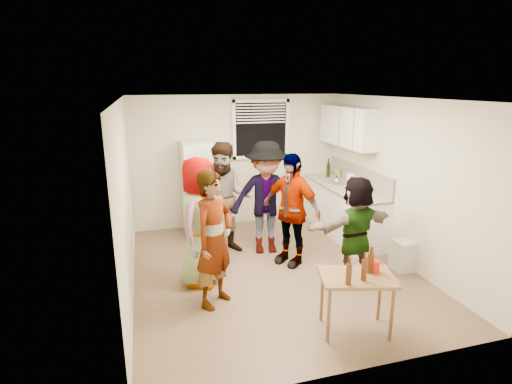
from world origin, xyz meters
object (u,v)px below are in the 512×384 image
object	(u,v)px
guest_grey	(202,281)
guest_black	(289,262)
wine_bottle	(328,177)
trash_bin	(404,254)
beer_bottle_table	(371,271)
guest_back_right	(266,251)
refrigerator	(203,188)
kettle	(337,184)
guest_stripe	(216,302)
red_cup	(375,272)
beer_bottle_counter	(350,193)
guest_orange	(352,277)
blue_cup	(348,196)
guest_back_left	(227,251)
serving_table	(353,330)

from	to	relation	value
guest_grey	guest_black	bearing A→B (deg)	-46.94
wine_bottle	trash_bin	xyz separation A→B (m)	(0.13, -2.37, -0.65)
beer_bottle_table	guest_back_right	xyz separation A→B (m)	(-0.50, 2.32, -0.67)
refrigerator	trash_bin	world-z (taller)	refrigerator
refrigerator	kettle	size ratio (longest dim) A/B	8.03
guest_stripe	guest_back_right	world-z (taller)	guest_back_right
red_cup	guest_black	size ratio (longest dim) A/B	0.08
beer_bottle_counter	guest_grey	bearing A→B (deg)	-164.30
trash_bin	guest_orange	size ratio (longest dim) A/B	0.30
blue_cup	guest_back_left	size ratio (longest dim) A/B	0.06
guest_grey	guest_black	xyz separation A→B (m)	(1.41, 0.26, 0.00)
guest_stripe	blue_cup	bearing A→B (deg)	-16.82
guest_black	guest_stripe	bearing A→B (deg)	-91.01
serving_table	guest_grey	world-z (taller)	serving_table
trash_bin	guest_back_right	xyz separation A→B (m)	(-1.78, 1.21, -0.25)
guest_black	guest_orange	distance (m)	1.00
trash_bin	guest_back_right	world-z (taller)	trash_bin
guest_orange	beer_bottle_counter	bearing A→B (deg)	-125.87
kettle	beer_bottle_counter	distance (m)	0.61
kettle	trash_bin	size ratio (longest dim) A/B	0.47
blue_cup	guest_orange	world-z (taller)	blue_cup
kettle	guest_black	distance (m)	1.94
beer_bottle_counter	guest_back_right	size ratio (longest dim) A/B	0.11
beer_bottle_table	beer_bottle_counter	bearing A→B (deg)	66.65
beer_bottle_counter	guest_back_right	world-z (taller)	beer_bottle_counter
kettle	beer_bottle_table	distance (m)	3.10
guest_grey	guest_back_left	world-z (taller)	guest_back_left
guest_back_left	guest_grey	bearing A→B (deg)	-112.29
kettle	guest_stripe	bearing A→B (deg)	-154.28
guest_black	guest_orange	xyz separation A→B (m)	(0.70, -0.72, 0.00)
serving_table	guest_back_right	bearing A→B (deg)	97.28
kettle	guest_back_right	distance (m)	1.89
blue_cup	serving_table	size ratio (longest dim) A/B	0.14
kettle	guest_grey	distance (m)	3.18
guest_stripe	guest_black	world-z (taller)	guest_black
guest_grey	kettle	bearing A→B (deg)	-30.80
refrigerator	red_cup	world-z (taller)	refrigerator
blue_cup	guest_orange	bearing A→B (deg)	-112.24
red_cup	beer_bottle_counter	bearing A→B (deg)	67.56
beer_bottle_table	guest_grey	size ratio (longest dim) A/B	0.12
trash_bin	beer_bottle_table	bearing A→B (deg)	-138.87
wine_bottle	blue_cup	xyz separation A→B (m)	(-0.31, -1.38, 0.00)
beer_bottle_counter	guest_back_left	size ratio (longest dim) A/B	0.11
kettle	red_cup	bearing A→B (deg)	-120.05
kettle	guest_grey	bearing A→B (deg)	-164.57
wine_bottle	blue_cup	world-z (taller)	wine_bottle
blue_cup	guest_orange	size ratio (longest dim) A/B	0.08
guest_back_left	red_cup	bearing A→B (deg)	-56.45
red_cup	guest_orange	xyz separation A→B (m)	(0.39, 1.12, -0.67)
beer_bottle_table	blue_cup	bearing A→B (deg)	68.29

